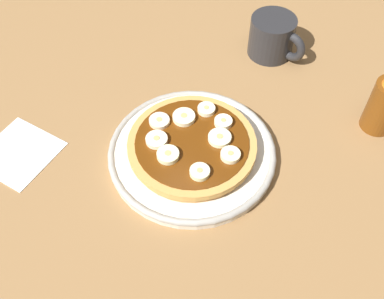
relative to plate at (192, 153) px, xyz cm
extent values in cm
cube|color=olive|center=(0.00, 0.00, -2.53)|extent=(140.00, 140.00, 3.00)
cylinder|color=silver|center=(0.00, 0.00, -0.23)|extent=(25.92, 25.92, 1.60)
torus|color=#A19E96|center=(0.00, 0.00, 0.33)|extent=(26.27, 26.27, 1.12)
cylinder|color=#B77E45|center=(-0.45, 0.19, 1.08)|extent=(19.07, 19.07, 1.04)
cylinder|color=tan|center=(0.48, 0.46, 2.12)|extent=(19.83, 19.83, 1.04)
cylinder|color=#592B0A|center=(0.00, 0.00, 2.72)|extent=(17.46, 17.46, 0.16)
cylinder|color=#EBEDB3|center=(-0.72, -4.48, 3.13)|extent=(3.34, 3.34, 0.97)
cylinder|color=tan|center=(-0.72, -4.48, 3.65)|extent=(0.93, 0.93, 0.08)
cylinder|color=#F4EBBB|center=(-4.04, 2.57, 3.10)|extent=(3.57, 3.57, 0.92)
cylinder|color=tan|center=(-4.04, 2.57, 3.60)|extent=(1.00, 1.00, 0.08)
cylinder|color=#FCE8C4|center=(-4.00, -3.55, 3.09)|extent=(3.35, 3.35, 0.90)
cylinder|color=tan|center=(-4.00, -3.55, 3.58)|extent=(0.94, 0.94, 0.08)
cylinder|color=#F7E9C2|center=(1.21, 5.95, 3.12)|extent=(2.83, 2.83, 0.96)
cylinder|color=tan|center=(1.21, 5.95, 3.64)|extent=(0.79, 0.79, 0.08)
cylinder|color=#EFF1B4|center=(4.79, -3.64, 3.12)|extent=(2.95, 2.95, 0.95)
cylinder|color=tan|center=(4.79, -3.64, 3.64)|extent=(0.83, 0.83, 0.08)
cylinder|color=#F1F0BF|center=(2.84, 3.12, 3.09)|extent=(3.55, 3.55, 0.89)
cylinder|color=tan|center=(2.84, 3.12, 3.57)|extent=(0.99, 0.99, 0.08)
cylinder|color=beige|center=(6.12, 1.67, 3.12)|extent=(2.97, 2.97, 0.96)
cylinder|color=tan|center=(6.12, 1.67, 3.64)|extent=(0.83, 0.83, 0.08)
cylinder|color=#EFEAC2|center=(-2.53, 6.23, 3.10)|extent=(2.84, 2.84, 0.92)
cylinder|color=tan|center=(-2.53, 6.23, 3.60)|extent=(0.79, 0.79, 0.08)
cylinder|color=beige|center=(-6.41, -0.54, 3.03)|extent=(3.25, 3.25, 0.78)
cylinder|color=tan|center=(-6.41, -0.54, 3.46)|extent=(0.91, 0.91, 0.08)
cylinder|color=#262628|center=(-5.86, 28.60, 2.73)|extent=(8.39, 8.39, 7.53)
cylinder|color=black|center=(-5.86, 28.60, 5.75)|extent=(7.13, 7.13, 0.45)
torus|color=#262628|center=(-1.46, 28.60, 2.73)|extent=(5.73, 1.51, 5.73)
cube|color=white|center=(-20.95, -17.99, -0.88)|extent=(12.95, 12.95, 0.30)
cylinder|color=brown|center=(18.32, 25.45, 3.56)|extent=(5.27, 5.27, 9.20)
camera|label=1|loc=(28.84, -31.92, 56.26)|focal=42.33mm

